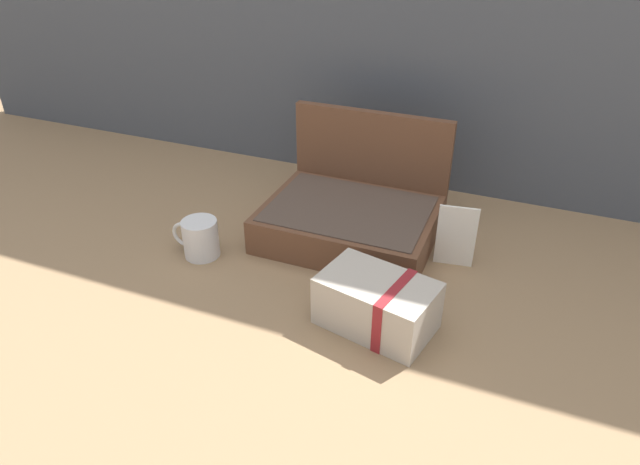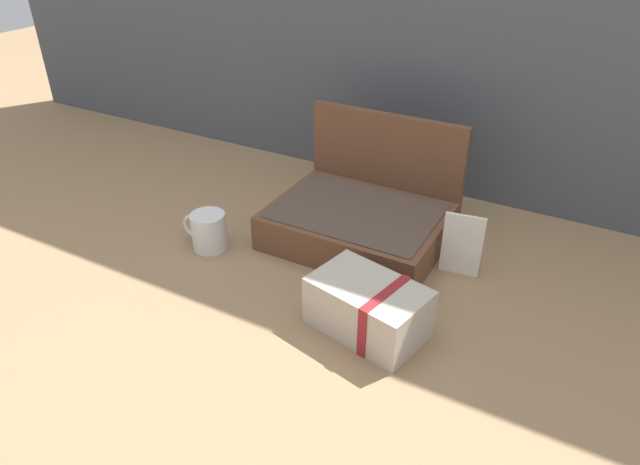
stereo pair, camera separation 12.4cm
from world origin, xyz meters
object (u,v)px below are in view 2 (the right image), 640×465
at_px(coffee_mug, 208,231).
at_px(open_suitcase, 362,214).
at_px(cream_toiletry_bag, 369,308).
at_px(info_card_left, 462,245).

bearing_deg(coffee_mug, open_suitcase, 36.82).
relative_size(open_suitcase, cream_toiletry_bag, 1.67).
relative_size(open_suitcase, coffee_mug, 3.42).
relative_size(coffee_mug, info_card_left, 0.80).
distance_m(open_suitcase, coffee_mug, 0.39).
height_order(open_suitcase, cream_toiletry_bag, open_suitcase).
distance_m(open_suitcase, info_card_left, 0.27).
bearing_deg(coffee_mug, cream_toiletry_bag, -10.71).
distance_m(open_suitcase, cream_toiletry_bag, 0.37).
bearing_deg(info_card_left, cream_toiletry_bag, -117.76).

